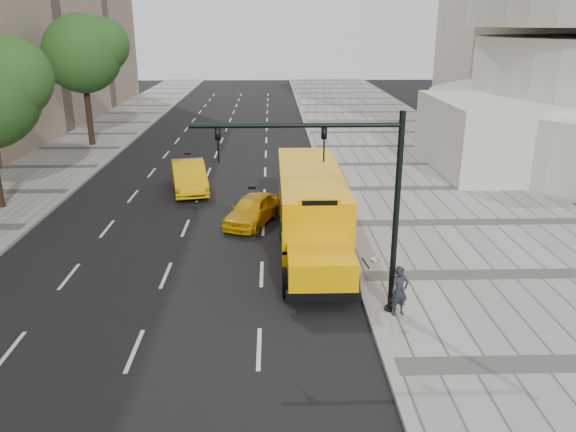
{
  "coord_description": "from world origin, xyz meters",
  "views": [
    {
      "loc": [
        2.91,
        -23.8,
        8.7
      ],
      "look_at": [
        3.5,
        -4.0,
        1.9
      ],
      "focal_mm": 35.0,
      "sensor_mm": 36.0,
      "label": 1
    }
  ],
  "objects_px": {
    "traffic_signal": "(350,190)",
    "tree_c": "(84,53)",
    "taxi_far": "(189,177)",
    "school_bus": "(311,202)",
    "pedestrian": "(399,291)",
    "taxi_near": "(252,210)"
  },
  "relations": [
    {
      "from": "tree_c",
      "to": "taxi_far",
      "type": "xyz_separation_m",
      "value": [
        8.79,
        -12.11,
        -5.91
      ]
    },
    {
      "from": "taxi_near",
      "to": "taxi_far",
      "type": "xyz_separation_m",
      "value": [
        -3.61,
        5.41,
        0.14
      ]
    },
    {
      "from": "tree_c",
      "to": "taxi_far",
      "type": "height_order",
      "value": "tree_c"
    },
    {
      "from": "traffic_signal",
      "to": "pedestrian",
      "type": "bearing_deg",
      "value": -10.55
    },
    {
      "from": "taxi_far",
      "to": "traffic_signal",
      "type": "relative_size",
      "value": 0.77
    },
    {
      "from": "taxi_near",
      "to": "pedestrian",
      "type": "xyz_separation_m",
      "value": [
        4.79,
        -8.94,
        0.28
      ]
    },
    {
      "from": "school_bus",
      "to": "pedestrian",
      "type": "distance_m",
      "value": 6.99
    },
    {
      "from": "taxi_far",
      "to": "pedestrian",
      "type": "relative_size",
      "value": 3.09
    },
    {
      "from": "taxi_far",
      "to": "school_bus",
      "type": "bearing_deg",
      "value": -64.14
    },
    {
      "from": "tree_c",
      "to": "taxi_far",
      "type": "bearing_deg",
      "value": -54.03
    },
    {
      "from": "tree_c",
      "to": "traffic_signal",
      "type": "relative_size",
      "value": 1.47
    },
    {
      "from": "traffic_signal",
      "to": "tree_c",
      "type": "bearing_deg",
      "value": 120.78
    },
    {
      "from": "school_bus",
      "to": "taxi_far",
      "type": "height_order",
      "value": "school_bus"
    },
    {
      "from": "taxi_far",
      "to": "tree_c",
      "type": "bearing_deg",
      "value": 113.78
    },
    {
      "from": "school_bus",
      "to": "taxi_near",
      "type": "bearing_deg",
      "value": 136.35
    },
    {
      "from": "school_bus",
      "to": "taxi_far",
      "type": "xyz_separation_m",
      "value": [
        -6.11,
        7.8,
        -0.95
      ]
    },
    {
      "from": "pedestrian",
      "to": "traffic_signal",
      "type": "height_order",
      "value": "traffic_signal"
    },
    {
      "from": "school_bus",
      "to": "pedestrian",
      "type": "height_order",
      "value": "school_bus"
    },
    {
      "from": "taxi_far",
      "to": "traffic_signal",
      "type": "bearing_deg",
      "value": -76.38
    },
    {
      "from": "school_bus",
      "to": "taxi_far",
      "type": "bearing_deg",
      "value": 128.06
    },
    {
      "from": "school_bus",
      "to": "taxi_near",
      "type": "xyz_separation_m",
      "value": [
        -2.5,
        2.39,
        -1.1
      ]
    },
    {
      "from": "taxi_near",
      "to": "taxi_far",
      "type": "height_order",
      "value": "taxi_far"
    }
  ]
}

